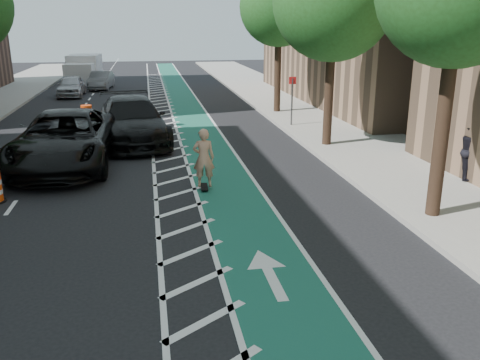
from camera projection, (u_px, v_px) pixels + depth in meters
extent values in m
plane|color=black|center=(125.00, 233.00, 12.45)|extent=(120.00, 120.00, 0.00)
cube|color=#19594D|center=(203.00, 140.00, 22.35)|extent=(2.00, 90.00, 0.01)
cube|color=silver|center=(168.00, 141.00, 22.10)|extent=(1.40, 90.00, 0.01)
cube|color=gray|center=(343.00, 133.00, 23.44)|extent=(5.00, 90.00, 0.15)
cube|color=gray|center=(291.00, 135.00, 23.02)|extent=(0.12, 90.00, 0.16)
cylinder|color=#382619|center=(431.00, 133.00, 13.14)|extent=(0.36, 0.36, 4.40)
cylinder|color=#382619|center=(327.00, 93.00, 20.66)|extent=(0.36, 0.36, 4.40)
sphere|color=#1E4A18|center=(331.00, 0.00, 19.59)|extent=(4.20, 4.20, 4.20)
cylinder|color=#382619|center=(278.00, 75.00, 28.18)|extent=(0.36, 0.36, 4.40)
sphere|color=#1E4A18|center=(279.00, 6.00, 27.11)|extent=(4.20, 4.20, 4.20)
cylinder|color=#4C4C4C|center=(292.00, 103.00, 24.66)|extent=(0.08, 0.08, 2.40)
cube|color=red|center=(293.00, 80.00, 24.34)|extent=(0.35, 0.02, 0.35)
cube|color=black|center=(204.00, 187.00, 15.71)|extent=(0.26, 0.75, 0.03)
cylinder|color=black|center=(202.00, 186.00, 15.95)|extent=(0.03, 0.06, 0.06)
cylinder|color=black|center=(206.00, 186.00, 15.97)|extent=(0.03, 0.06, 0.06)
cylinder|color=black|center=(202.00, 191.00, 15.49)|extent=(0.03, 0.06, 0.06)
cylinder|color=black|center=(207.00, 191.00, 15.51)|extent=(0.03, 0.06, 0.06)
imported|color=tan|center=(204.00, 158.00, 15.44)|extent=(0.69, 0.48, 1.82)
imported|color=black|center=(65.00, 139.00, 18.06)|extent=(3.47, 7.11, 1.94)
imported|color=black|center=(132.00, 120.00, 21.73)|extent=(3.51, 6.83, 1.90)
imported|color=#AAA9AF|center=(71.00, 86.00, 35.58)|extent=(1.74, 4.23, 1.44)
imported|color=slate|center=(101.00, 80.00, 39.48)|extent=(1.85, 4.27, 1.37)
imported|color=black|center=(472.00, 151.00, 16.02)|extent=(1.01, 1.11, 1.87)
cube|color=silver|center=(85.00, 68.00, 44.70)|extent=(2.76, 3.83, 2.30)
cube|color=silver|center=(80.00, 74.00, 42.17)|extent=(2.41, 1.98, 1.72)
cylinder|color=black|center=(66.00, 81.00, 41.76)|extent=(0.34, 0.82, 0.80)
cylinder|color=black|center=(92.00, 80.00, 41.98)|extent=(0.34, 0.82, 0.80)
cylinder|color=black|center=(76.00, 76.00, 45.68)|extent=(0.34, 0.82, 0.80)
cylinder|color=black|center=(99.00, 75.00, 45.90)|extent=(0.34, 0.82, 0.80)
cylinder|color=#DE5D0B|center=(88.00, 136.00, 20.93)|extent=(0.54, 0.54, 0.93)
cylinder|color=silver|center=(88.00, 140.00, 20.98)|extent=(0.55, 0.55, 0.12)
cylinder|color=silver|center=(88.00, 133.00, 20.89)|extent=(0.55, 0.55, 0.12)
cylinder|color=black|center=(89.00, 147.00, 21.06)|extent=(0.68, 0.68, 0.04)
cylinder|color=#DC3F0B|center=(87.00, 114.00, 25.92)|extent=(0.54, 0.54, 0.94)
cylinder|color=silver|center=(87.00, 117.00, 25.97)|extent=(0.56, 0.56, 0.13)
cylinder|color=silver|center=(87.00, 112.00, 25.88)|extent=(0.56, 0.56, 0.13)
cylinder|color=black|center=(88.00, 123.00, 26.06)|extent=(0.69, 0.69, 0.04)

